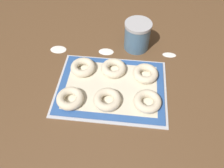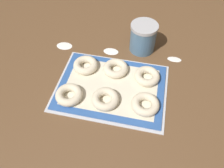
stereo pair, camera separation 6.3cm
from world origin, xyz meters
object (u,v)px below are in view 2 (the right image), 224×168
Objects in this scene: baking_tray at (112,87)px; bagel_back_center at (116,68)px; bagel_back_right at (147,76)px; flour_canister at (143,37)px; bagel_front_left at (69,95)px; bagel_front_right at (145,104)px; bagel_front_center at (105,99)px; bagel_back_left at (86,65)px.

baking_tray is 4.21× the size of bagel_back_center.
bagel_back_right is (0.15, -0.02, 0.00)m from bagel_back_center.
flour_canister reaches higher than bagel_back_center.
bagel_front_left is at bearing -130.84° from bagel_back_center.
baking_tray is 0.31m from flour_canister.
bagel_back_center reaches higher than baking_tray.
bagel_front_right reaches higher than baking_tray.
bagel_front_right is at bearing 3.65° from bagel_front_left.
bagel_front_right is at bearing -80.65° from flour_canister.
baking_tray is 4.21× the size of bagel_back_right.
bagel_front_center is at bearing -92.98° from bagel_back_center.
bagel_back_center is at bearing -116.86° from flour_canister.
bagel_back_right is at bearing 29.09° from bagel_front_left.
bagel_front_left is at bearing -150.02° from baking_tray.
bagel_front_left is 0.16m from bagel_front_center.
bagel_back_center is 1.00× the size of bagel_back_right.
bagel_front_left is 1.00× the size of bagel_front_center.
bagel_front_center is 0.23m from bagel_back_right.
flour_canister is (0.10, 0.29, 0.07)m from baking_tray.
bagel_front_center is at bearing -133.91° from bagel_back_right.
bagel_back_center is at bearing 132.71° from bagel_front_right.
flour_canister reaches higher than baking_tray.
bagel_front_left reaches higher than baking_tray.
bagel_back_right is (0.16, 0.16, 0.00)m from bagel_front_center.
bagel_back_left is 1.00× the size of bagel_back_center.
flour_canister reaches higher than bagel_front_right.
bagel_back_center is at bearing 90.60° from baking_tray.
bagel_front_left is 1.00× the size of bagel_back_right.
bagel_back_center is (0.17, 0.19, 0.00)m from bagel_front_left.
bagel_front_left is 0.47m from flour_canister.
bagel_front_right is at bearing -47.29° from bagel_back_center.
bagel_back_left is 0.29m from bagel_back_right.
baking_tray is 0.19m from bagel_front_left.
bagel_back_left is at bearing 152.05° from bagel_front_right.
bagel_back_right is at bearing 93.97° from bagel_front_right.
baking_tray is at bearing 154.30° from bagel_front_right.
bagel_back_center and bagel_back_right have the same top height.
bagel_back_left is 0.15m from bagel_back_center.
baking_tray is 4.21× the size of bagel_back_left.
bagel_front_right is 0.35m from bagel_back_left.
baking_tray is 0.10m from bagel_back_center.
bagel_front_center is at bearing -96.98° from baking_tray.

